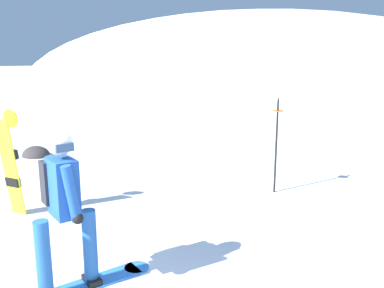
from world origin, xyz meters
The scene contains 5 objects.
ridge_peak_main centered at (-7.37, 31.52, 0.00)m, with size 39.00×35.10×12.51m.
snowboarder_main centered at (-0.02, 0.78, 0.92)m, with size 1.02×1.65×1.71m.
spare_snowboard centered at (-2.22, 2.03, 0.84)m, with size 0.28×0.22×1.65m.
piste_marker_near centered at (1.16, 4.84, 1.01)m, with size 0.20×0.20×1.75m.
rock_dark centered at (-4.94, 5.06, 0.00)m, with size 0.74×0.63×0.52m.
Camera 1 is at (2.73, -2.07, 2.35)m, focal length 37.07 mm.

